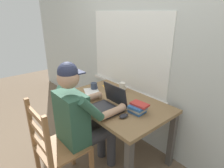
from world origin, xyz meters
TOP-DOWN VIEW (x-y plane):
  - ground_plane at (0.00, 0.00)m, footprint 8.00×8.00m
  - back_wall at (-0.01, 0.46)m, footprint 6.00×0.08m
  - desk at (0.00, 0.00)m, footprint 1.22×0.77m
  - seated_person at (0.04, -0.46)m, footprint 0.50×0.60m
  - wooden_chair at (0.04, -0.74)m, footprint 0.42×0.42m
  - laptop at (0.08, -0.15)m, footprint 0.33×0.28m
  - computer_mouse at (0.32, -0.17)m, footprint 0.06×0.10m
  - coffee_mug_white at (-0.16, 0.27)m, footprint 0.12×0.08m
  - coffee_mug_dark at (-0.42, 0.02)m, footprint 0.12×0.08m
  - book_stack_main at (0.34, 0.00)m, footprint 0.18×0.16m
  - paper_pile_near_laptop at (-0.37, -0.05)m, footprint 0.31×0.27m
  - landscape_photo_print at (-0.39, 0.20)m, footprint 0.15×0.13m

SIDE VIEW (x-z plane):
  - ground_plane at x=0.00m, z-range 0.00..0.00m
  - wooden_chair at x=0.04m, z-range -0.01..0.94m
  - desk at x=0.00m, z-range 0.25..0.96m
  - seated_person at x=0.04m, z-range 0.06..1.32m
  - landscape_photo_print at x=-0.39m, z-range 0.70..0.70m
  - paper_pile_near_laptop at x=-0.37m, z-range 0.70..0.71m
  - computer_mouse at x=0.32m, z-range 0.70..0.74m
  - coffee_mug_dark at x=-0.42m, z-range 0.70..0.79m
  - book_stack_main at x=0.34m, z-range 0.70..0.80m
  - coffee_mug_white at x=-0.16m, z-range 0.70..0.81m
  - laptop at x=0.08m, z-range 0.64..0.87m
  - back_wall at x=-0.01m, z-range 0.00..2.60m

